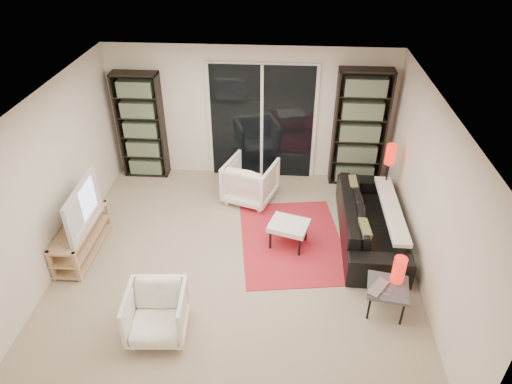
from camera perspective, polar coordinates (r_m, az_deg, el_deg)
floor at (r=6.68m, az=-2.35°, el=-8.52°), size 5.00×5.00×0.00m
wall_back at (r=8.15m, az=-0.67°, el=9.75°), size 5.00×0.02×2.40m
wall_front at (r=4.12m, az=-6.62°, el=-19.21°), size 5.00×0.02×2.40m
wall_left at (r=6.69m, az=-24.40°, el=0.94°), size 0.02×5.00×2.40m
wall_right at (r=6.21m, az=20.98°, el=-0.78°), size 0.02×5.00×2.40m
ceiling at (r=5.39m, az=-2.93°, el=10.87°), size 5.00×5.00×0.02m
sliding_door at (r=8.16m, az=0.74°, el=8.64°), size 1.92×0.08×2.16m
bookshelf_left at (r=8.47m, az=-14.15°, el=7.98°), size 0.80×0.30×1.95m
bookshelf_right at (r=8.14m, az=12.83°, el=7.69°), size 0.90×0.30×2.10m
tv_stand at (r=7.13m, az=-20.97°, el=-5.32°), size 0.41×1.29×0.50m
tv at (r=6.81m, az=-21.73°, el=-1.66°), size 0.18×1.11×0.64m
rug at (r=7.03m, az=4.43°, el=-6.09°), size 1.77×2.22×0.01m
sofa at (r=7.09m, az=14.16°, el=-3.48°), size 0.91×2.26×0.66m
armchair_back at (r=7.75m, az=-0.70°, el=1.42°), size 1.00×1.01×0.73m
armchair_front at (r=5.66m, az=-12.30°, el=-14.59°), size 0.73×0.75×0.64m
ottoman at (r=6.75m, az=4.12°, el=-4.31°), size 0.66×0.60×0.40m
side_table at (r=5.99m, az=16.14°, el=-11.58°), size 0.57×0.57×0.40m
laptop at (r=5.88m, az=15.44°, el=-11.67°), size 0.39×0.42×0.03m
table_lamp at (r=5.95m, az=17.43°, el=-9.24°), size 0.16×0.16×0.36m
floor_lamp at (r=7.48m, az=16.32°, el=3.58°), size 0.18×0.18×1.22m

